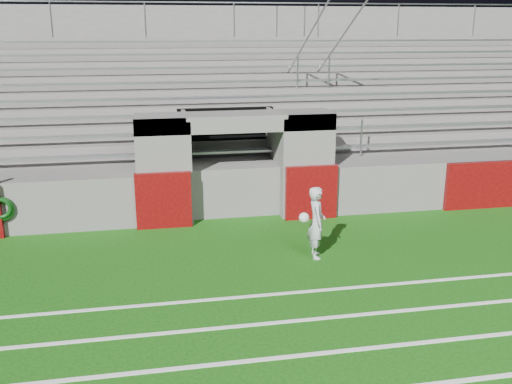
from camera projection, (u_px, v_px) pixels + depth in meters
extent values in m
plane|color=#13490C|center=(263.00, 272.00, 11.13)|extent=(90.00, 90.00, 0.00)
cube|color=white|center=(303.00, 355.00, 8.30)|extent=(28.00, 0.09, 0.01)
cube|color=white|center=(287.00, 322.00, 9.24)|extent=(28.00, 0.09, 0.01)
cube|color=white|center=(274.00, 294.00, 10.18)|extent=(28.00, 0.09, 0.01)
cube|color=#605D5A|center=(162.00, 169.00, 13.75)|extent=(1.20, 1.00, 2.60)
cube|color=#605D5A|center=(306.00, 163.00, 14.39)|extent=(1.20, 1.00, 2.60)
cube|color=black|center=(226.00, 153.00, 15.69)|extent=(2.60, 0.20, 2.50)
cube|color=#605D5A|center=(187.00, 164.00, 14.44)|extent=(0.10, 2.20, 2.50)
cube|color=#605D5A|center=(275.00, 160.00, 14.85)|extent=(0.10, 2.20, 2.50)
cube|color=#605D5A|center=(235.00, 122.00, 13.76)|extent=(4.80, 1.00, 0.40)
cube|color=#605D5A|center=(217.00, 142.00, 17.74)|extent=(26.00, 8.00, 0.20)
cube|color=#605D5A|center=(217.00, 161.00, 17.92)|extent=(26.00, 8.00, 1.05)
cube|color=#4E0608|center=(164.00, 200.00, 13.40)|extent=(1.30, 0.15, 1.35)
cube|color=#4E0608|center=(311.00, 192.00, 14.04)|extent=(1.30, 0.15, 1.35)
cube|color=#4E0608|center=(485.00, 185.00, 14.89)|extent=(2.20, 0.15, 1.25)
cube|color=#919499|center=(230.00, 151.00, 14.89)|extent=(23.00, 0.28, 0.06)
cube|color=#605D5A|center=(226.00, 146.00, 15.70)|extent=(24.00, 0.75, 0.38)
cube|color=#919499|center=(226.00, 132.00, 15.50)|extent=(23.00, 0.28, 0.06)
cube|color=#605D5A|center=(222.00, 134.00, 16.36)|extent=(24.00, 0.75, 0.76)
cube|color=#919499|center=(222.00, 114.00, 16.10)|extent=(23.00, 0.28, 0.06)
cube|color=#605D5A|center=(219.00, 124.00, 17.01)|extent=(24.00, 0.75, 1.14)
cube|color=#919499|center=(219.00, 97.00, 16.70)|extent=(23.00, 0.28, 0.06)
cube|color=#605D5A|center=(216.00, 114.00, 17.67)|extent=(24.00, 0.75, 1.52)
cube|color=#919499|center=(215.00, 82.00, 17.30)|extent=(23.00, 0.28, 0.06)
cube|color=#605D5A|center=(213.00, 104.00, 18.32)|extent=(24.00, 0.75, 1.90)
cube|color=#919499|center=(212.00, 67.00, 17.90)|extent=(23.00, 0.28, 0.06)
cube|color=#605D5A|center=(210.00, 96.00, 18.98)|extent=(24.00, 0.75, 2.28)
cube|color=#919499|center=(210.00, 54.00, 18.50)|extent=(23.00, 0.28, 0.06)
cube|color=#605D5A|center=(208.00, 88.00, 19.63)|extent=(24.00, 0.75, 2.66)
cube|color=#919499|center=(207.00, 41.00, 19.10)|extent=(23.00, 0.28, 0.06)
cube|color=#605D5A|center=(206.00, 84.00, 20.25)|extent=(26.00, 0.60, 5.29)
cylinder|color=#A5A8AD|center=(325.00, 139.00, 15.00)|extent=(0.05, 0.05, 1.00)
cylinder|color=#A5A8AD|center=(298.00, 72.00, 17.41)|extent=(0.05, 0.05, 1.00)
cylinder|color=#A5A8AD|center=(277.00, 21.00, 19.81)|extent=(0.05, 0.05, 1.00)
cylinder|color=#A5A8AD|center=(298.00, 55.00, 17.27)|extent=(0.05, 6.02, 3.08)
cylinder|color=#A5A8AD|center=(361.00, 138.00, 15.18)|extent=(0.05, 0.05, 1.00)
cylinder|color=#A5A8AD|center=(329.00, 72.00, 17.58)|extent=(0.05, 0.05, 1.00)
cylinder|color=#A5A8AD|center=(304.00, 21.00, 19.99)|extent=(0.05, 0.05, 1.00)
cylinder|color=#A5A8AD|center=(330.00, 55.00, 17.44)|extent=(0.05, 6.02, 3.08)
cylinder|color=#A5A8AD|center=(51.00, 19.00, 18.47)|extent=(0.05, 0.05, 1.10)
cylinder|color=#A5A8AD|center=(145.00, 19.00, 19.00)|extent=(0.05, 0.05, 1.10)
cylinder|color=#A5A8AD|center=(234.00, 19.00, 19.53)|extent=(0.05, 0.05, 1.10)
cylinder|color=#A5A8AD|center=(318.00, 20.00, 20.06)|extent=(0.05, 0.05, 1.10)
cylinder|color=#A5A8AD|center=(398.00, 20.00, 20.60)|extent=(0.05, 0.05, 1.10)
cylinder|color=#A5A8AD|center=(474.00, 20.00, 21.13)|extent=(0.05, 0.05, 1.10)
cylinder|color=#A5A8AD|center=(204.00, 2.00, 19.20)|extent=(24.00, 0.05, 0.05)
imported|color=#B1B6BC|center=(316.00, 222.00, 11.66)|extent=(0.42, 0.59, 1.51)
sphere|color=white|center=(304.00, 218.00, 11.36)|extent=(0.21, 0.21, 0.21)
torus|color=#0C3E0C|center=(1.00, 209.00, 12.77)|extent=(0.58, 0.11, 0.58)
torus|color=#0B3B0F|center=(1.00, 208.00, 12.71)|extent=(0.50, 0.10, 0.50)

